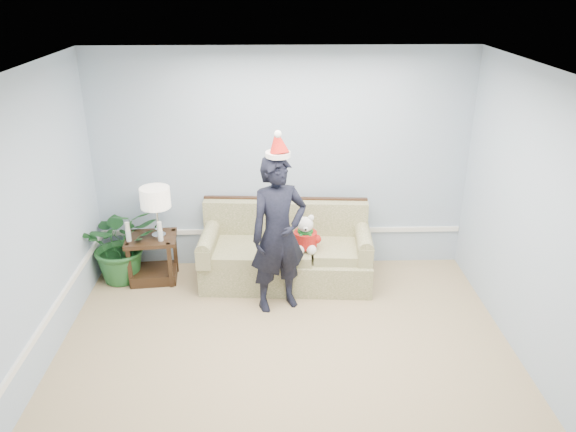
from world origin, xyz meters
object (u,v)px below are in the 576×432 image
at_px(side_table, 153,263).
at_px(houseplant, 121,243).
at_px(sofa, 286,254).
at_px(teddy_bear, 305,237).
at_px(table_lamp, 155,200).
at_px(man, 278,235).

height_order(side_table, houseplant, houseplant).
relative_size(sofa, teddy_bear, 4.66).
bearing_deg(table_lamp, side_table, -177.13).
xyz_separation_m(table_lamp, houseplant, (-0.46, 0.02, -0.55)).
relative_size(houseplant, man, 0.55).
bearing_deg(houseplant, man, -19.36).
relative_size(sofa, man, 1.17).
xyz_separation_m(side_table, houseplant, (-0.36, 0.03, 0.26)).
height_order(houseplant, man, man).
distance_m(table_lamp, man, 1.55).
xyz_separation_m(side_table, teddy_bear, (1.81, -0.23, 0.42)).
relative_size(table_lamp, houseplant, 0.64).
relative_size(man, teddy_bear, 3.98).
bearing_deg(side_table, teddy_bear, -7.21).
distance_m(man, teddy_bear, 0.55).
height_order(table_lamp, man, man).
bearing_deg(table_lamp, sofa, -1.12).
bearing_deg(sofa, side_table, -177.12).
height_order(sofa, teddy_bear, sofa).
xyz_separation_m(side_table, man, (1.50, -0.63, 0.65)).
height_order(houseplant, teddy_bear, houseplant).
bearing_deg(side_table, table_lamp, 2.87).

